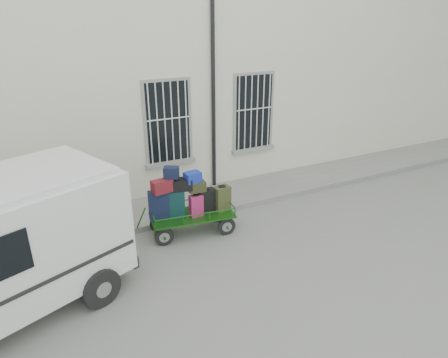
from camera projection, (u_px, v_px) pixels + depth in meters
The scene contains 4 objects.
ground at pixel (230, 242), 9.47m from camera, with size 80.00×80.00×0.00m, color slate.
building at pixel (153, 80), 12.85m from camera, with size 24.00×5.15×6.00m.
sidewalk at pixel (195, 202), 11.26m from camera, with size 24.00×1.70×0.15m, color slate.
luggage_cart at pixel (188, 202), 9.49m from camera, with size 2.38×1.16×1.77m.
Camera 1 is at (-3.77, -7.24, 5.03)m, focal length 32.00 mm.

